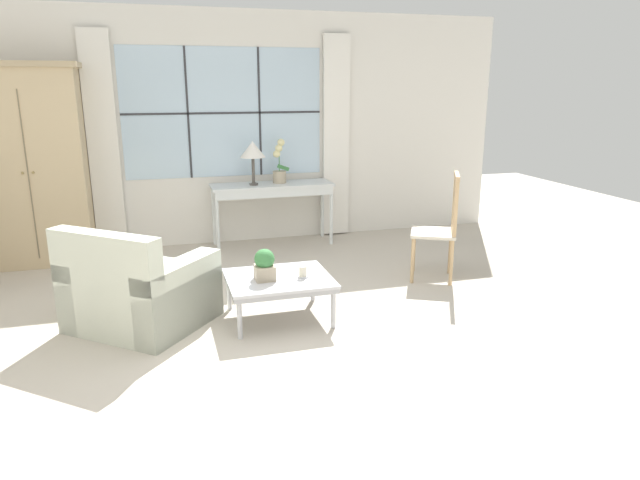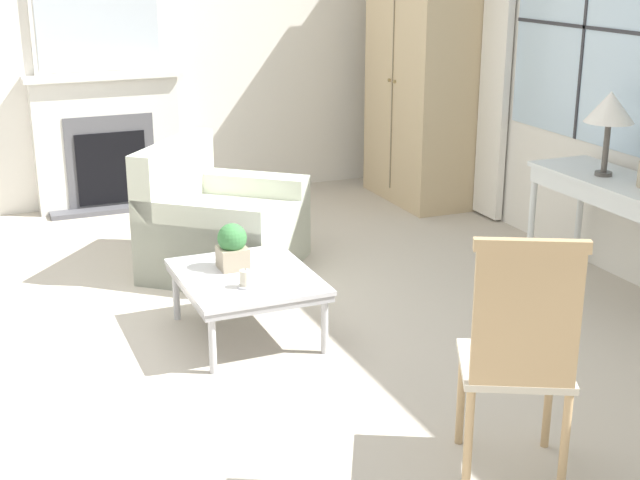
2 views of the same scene
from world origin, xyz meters
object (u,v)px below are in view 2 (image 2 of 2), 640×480
fireplace (107,126)px  potted_plant_small (232,246)px  table_lamp (610,109)px  coffee_table (246,281)px  pillar_candle (245,280)px  armoire (421,75)px  console_table (632,197)px  side_chair_wooden (520,347)px  armchair_upholstered (221,229)px

fireplace → potted_plant_small: (2.87, 0.19, -0.19)m
table_lamp → coffee_table: 2.44m
potted_plant_small → pillar_candle: potted_plant_small is taller
armoire → potted_plant_small: (2.08, -2.34, -0.58)m
fireplace → console_table: bearing=36.7°
armoire → pillar_candle: 3.44m
side_chair_wooden → table_lamp: bearing=133.2°
table_lamp → potted_plant_small: table_lamp is taller
coffee_table → potted_plant_small: 0.22m
armoire → coffee_table: size_ratio=2.49×
table_lamp → side_chair_wooden: table_lamp is taller
coffee_table → side_chair_wooden: bearing=16.6°
console_table → coffee_table: console_table is taller
armchair_upholstered → side_chair_wooden: 3.00m
armoire → pillar_candle: size_ratio=19.76×
pillar_candle → armoire: bearing=135.4°
table_lamp → coffee_table: size_ratio=0.60×
armoire → armchair_upholstered: 2.50m
armoire → fireplace: bearing=-107.3°
console_table → pillar_candle: bearing=-95.5°
console_table → pillar_candle: (-0.23, -2.38, -0.27)m
armoire → coffee_table: (2.21, -2.30, -0.76)m
armoire → potted_plant_small: armoire is taller
armchair_upholstered → coffee_table: (1.14, -0.19, 0.04)m
table_lamp → armchair_upholstered: 2.64m
fireplace → potted_plant_small: fireplace is taller
potted_plant_small → pillar_candle: size_ratio=2.42×
armoire → side_chair_wooden: 4.42m
fireplace → table_lamp: fireplace is taller
fireplace → pillar_candle: bearing=3.0°
console_table → coffee_table: 2.38m
armchair_upholstered → potted_plant_small: (1.01, -0.23, 0.22)m
console_table → pillar_candle: size_ratio=13.50×
armchair_upholstered → pillar_candle: (1.33, -0.25, 0.13)m
fireplace → table_lamp: (3.19, 2.51, 0.49)m
console_table → fireplace: bearing=-143.3°
potted_plant_small → side_chair_wooden: bearing=16.6°
armoire → pillar_candle: (2.40, -2.37, -0.67)m
fireplace → armchair_upholstered: (1.86, 0.42, -0.41)m
armchair_upholstered → potted_plant_small: armchair_upholstered is taller
side_chair_wooden → coffee_table: side_chair_wooden is taller
table_lamp → armchair_upholstered: bearing=-122.4°
table_lamp → coffee_table: bearing=-94.9°
table_lamp → coffee_table: (-0.19, -2.28, -0.85)m
armchair_upholstered → potted_plant_small: 1.06m
table_lamp → pillar_candle: size_ratio=4.77×
potted_plant_small → pillar_candle: 0.33m
console_table → armchair_upholstered: armchair_upholstered is taller
armchair_upholstered → table_lamp: bearing=57.6°
armoire → side_chair_wooden: size_ratio=1.98×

